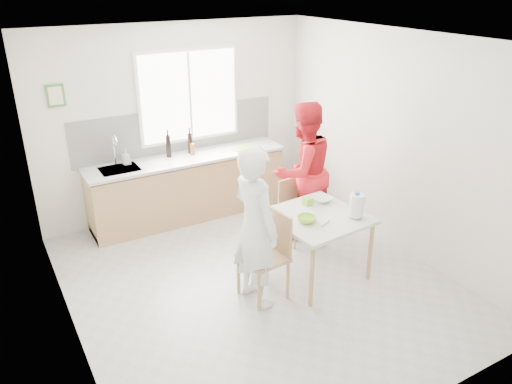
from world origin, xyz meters
TOP-DOWN VIEW (x-y plane):
  - ground at (0.00, 0.00)m, footprint 4.50×4.50m
  - room_shell at (0.00, 0.00)m, footprint 4.50×4.50m
  - window at (0.20, 2.23)m, footprint 1.50×0.06m
  - backsplash at (0.00, 2.24)m, footprint 3.00×0.02m
  - picture_frame at (-1.55, 2.23)m, footprint 0.22×0.03m
  - kitchen_counter at (-0.00, 1.95)m, footprint 2.84×0.64m
  - dining_table at (0.67, -0.22)m, footprint 1.09×1.09m
  - chair_left at (-0.01, -0.28)m, footprint 0.49×0.49m
  - chair_far at (0.94, 0.62)m, footprint 0.42×0.42m
  - person_white at (-0.18, -0.30)m, footprint 0.48×0.68m
  - person_red at (1.08, 0.67)m, footprint 0.95×0.77m
  - bowl_green at (0.47, -0.29)m, footprint 0.23×0.23m
  - bowl_white at (0.94, 0.06)m, footprint 0.25×0.25m
  - milk_jug at (1.01, -0.47)m, footprint 0.22×0.16m
  - green_box at (0.74, 0.07)m, footprint 0.11×0.11m
  - spoon at (0.61, -0.44)m, footprint 0.15×0.08m
  - cutting_board at (0.87, 1.83)m, footprint 0.41×0.35m
  - wine_bottle_a at (-0.22, 2.07)m, footprint 0.07×0.07m
  - wine_bottle_b at (0.11, 2.07)m, footprint 0.07×0.07m
  - jar_amber at (0.11, 1.99)m, footprint 0.06×0.06m
  - soap_bottle at (-0.81, 2.08)m, footprint 0.10×0.10m

SIDE VIEW (x-z plane):
  - ground at x=0.00m, z-range 0.00..0.00m
  - kitchen_counter at x=0.00m, z-range -0.27..1.10m
  - chair_far at x=0.94m, z-range 0.04..0.88m
  - chair_left at x=-0.01m, z-range 0.05..1.02m
  - dining_table at x=0.67m, z-range 0.31..1.08m
  - spoon at x=0.61m, z-range 0.77..0.79m
  - bowl_white at x=0.94m, z-range 0.77..0.83m
  - bowl_green at x=0.47m, z-range 0.77..0.84m
  - green_box at x=0.74m, z-range 0.77..0.86m
  - person_white at x=-0.18m, z-range 0.00..1.76m
  - person_red at x=1.08m, z-range 0.00..1.84m
  - milk_jug at x=1.01m, z-range 0.78..1.06m
  - cutting_board at x=0.87m, z-range 0.92..0.93m
  - jar_amber at x=0.11m, z-range 0.92..1.08m
  - soap_bottle at x=-0.81m, z-range 0.92..1.12m
  - wine_bottle_b at x=0.11m, z-range 0.92..1.22m
  - wine_bottle_a at x=-0.22m, z-range 0.92..1.24m
  - backsplash at x=0.00m, z-range 0.90..1.55m
  - room_shell at x=0.00m, z-range -0.61..3.89m
  - window at x=0.20m, z-range 1.05..2.35m
  - picture_frame at x=-1.55m, z-range 1.76..2.04m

